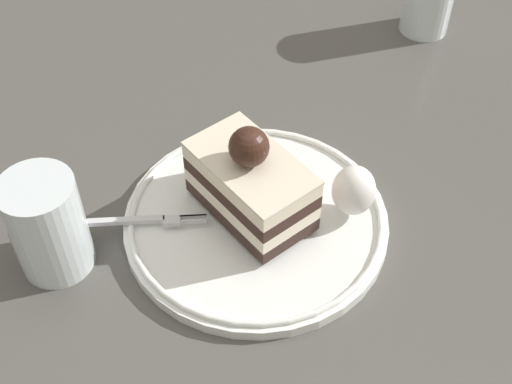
{
  "coord_description": "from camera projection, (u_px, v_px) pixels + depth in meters",
  "views": [
    {
      "loc": [
        0.1,
        0.4,
        0.49
      ],
      "look_at": [
        0.01,
        0.01,
        0.05
      ],
      "focal_mm": 47.86,
      "sensor_mm": 36.0,
      "label": 1
    }
  ],
  "objects": [
    {
      "name": "cake_slice",
      "position": [
        251.0,
        182.0,
        0.61
      ],
      "size": [
        0.11,
        0.13,
        0.1
      ],
      "color": "#2F1F1A",
      "rests_on": "dessert_plate"
    },
    {
      "name": "whipped_cream_dollop",
      "position": [
        354.0,
        190.0,
        0.61
      ],
      "size": [
        0.04,
        0.04,
        0.05
      ],
      "primitive_type": "ellipsoid",
      "color": "white",
      "rests_on": "dessert_plate"
    },
    {
      "name": "ground_plane",
      "position": [
        261.0,
        218.0,
        0.64
      ],
      "size": [
        2.4,
        2.4,
        0.0
      ],
      "primitive_type": "plane",
      "color": "#4F4E49"
    },
    {
      "name": "drink_glass_far",
      "position": [
        49.0,
        230.0,
        0.58
      ],
      "size": [
        0.06,
        0.06,
        0.1
      ],
      "color": "silver",
      "rests_on": "ground_plane"
    },
    {
      "name": "fork",
      "position": [
        151.0,
        219.0,
        0.62
      ],
      "size": [
        0.11,
        0.03,
        0.0
      ],
      "color": "silver",
      "rests_on": "dessert_plate"
    },
    {
      "name": "dessert_plate",
      "position": [
        256.0,
        220.0,
        0.63
      ],
      "size": [
        0.24,
        0.24,
        0.02
      ],
      "color": "white",
      "rests_on": "ground_plane"
    }
  ]
}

